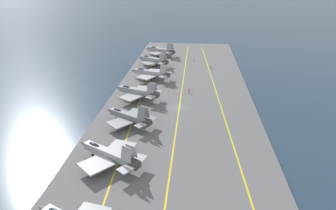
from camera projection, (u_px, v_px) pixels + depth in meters
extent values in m
plane|color=#23384C|center=(179.00, 108.00, 91.48)|extent=(2000.00, 2000.00, 0.00)
cube|color=slate|center=(179.00, 107.00, 91.40)|extent=(180.31, 46.28, 0.40)
cube|color=yellow|center=(221.00, 108.00, 90.23)|extent=(161.98, 10.51, 0.01)
cube|color=yellow|center=(179.00, 107.00, 91.32)|extent=(162.28, 0.36, 0.01)
cube|color=yellow|center=(138.00, 105.00, 92.40)|extent=(162.15, 7.05, 0.01)
cone|color=#5B5E60|center=(42.00, 209.00, 48.61)|extent=(2.47, 2.79, 1.66)
cube|color=#A8AAAF|center=(107.00, 153.00, 63.53)|extent=(7.30, 11.85, 1.61)
cone|color=#5B5E60|center=(83.00, 143.00, 67.19)|extent=(2.46, 2.81, 1.53)
cube|color=#38383A|center=(135.00, 164.00, 59.78)|extent=(2.59, 2.66, 1.36)
ellipsoid|color=#232D38|center=(94.00, 145.00, 65.13)|extent=(2.21, 3.11, 0.88)
cube|color=#A8AAAF|center=(96.00, 164.00, 60.69)|extent=(7.95, 7.92, 0.28)
cube|color=#A8AAAF|center=(121.00, 148.00, 66.36)|extent=(6.94, 6.67, 0.28)
cube|color=#A8AAAF|center=(126.00, 154.00, 58.87)|extent=(1.94, 2.54, 3.04)
cube|color=#A8AAAF|center=(132.00, 150.00, 60.16)|extent=(1.94, 2.54, 3.04)
cube|color=#A8AAAF|center=(125.00, 169.00, 58.35)|extent=(3.67, 3.60, 0.20)
cube|color=#A8AAAF|center=(140.00, 158.00, 61.72)|extent=(3.40, 3.12, 0.20)
cylinder|color=#B2B2B7|center=(92.00, 153.00, 66.53)|extent=(0.16, 0.16, 1.64)
cylinder|color=black|center=(93.00, 155.00, 66.74)|extent=(0.48, 0.63, 0.60)
cylinder|color=#B2B2B7|center=(109.00, 164.00, 62.69)|extent=(0.16, 0.16, 1.64)
cylinder|color=black|center=(109.00, 166.00, 62.90)|extent=(0.48, 0.63, 0.60)
cylinder|color=#B2B2B7|center=(116.00, 159.00, 64.41)|extent=(0.16, 0.16, 1.64)
cylinder|color=black|center=(116.00, 161.00, 64.62)|extent=(0.48, 0.63, 0.60)
cube|color=gray|center=(127.00, 116.00, 80.20)|extent=(6.98, 10.83, 1.58)
cone|color=#5B5E60|center=(109.00, 110.00, 83.67)|extent=(2.37, 2.63, 1.50)
cube|color=#38383A|center=(147.00, 122.00, 76.66)|extent=(2.50, 2.52, 1.34)
ellipsoid|color=#232D38|center=(117.00, 110.00, 81.71)|extent=(2.12, 2.87, 0.87)
cube|color=gray|center=(120.00, 123.00, 77.60)|extent=(7.30, 7.28, 0.28)
cube|color=gray|center=(137.00, 113.00, 82.82)|extent=(6.45, 6.20, 0.28)
cube|color=gray|center=(141.00, 114.00, 75.70)|extent=(1.92, 2.38, 3.24)
cube|color=gray|center=(145.00, 112.00, 76.95)|extent=(1.92, 2.38, 3.24)
cube|color=gray|center=(141.00, 125.00, 75.25)|extent=(3.55, 3.46, 0.20)
cube|color=gray|center=(151.00, 119.00, 78.56)|extent=(3.36, 2.98, 0.20)
cylinder|color=#B2B2B7|center=(116.00, 117.00, 83.06)|extent=(0.16, 0.16, 1.57)
cylinder|color=black|center=(116.00, 119.00, 83.26)|extent=(0.48, 0.63, 0.60)
cylinder|color=#B2B2B7|center=(128.00, 124.00, 79.41)|extent=(0.16, 0.16, 1.57)
cylinder|color=black|center=(128.00, 125.00, 79.60)|extent=(0.48, 0.63, 0.60)
cylinder|color=#B2B2B7|center=(134.00, 121.00, 81.07)|extent=(0.16, 0.16, 1.57)
cylinder|color=black|center=(134.00, 122.00, 81.27)|extent=(0.48, 0.63, 0.60)
cube|color=#93999E|center=(136.00, 91.00, 96.01)|extent=(5.80, 11.79, 1.73)
cone|color=#5B5E60|center=(118.00, 88.00, 98.77)|extent=(2.33, 2.69, 1.65)
cube|color=#38383A|center=(156.00, 95.00, 93.18)|extent=(2.54, 2.51, 1.47)
ellipsoid|color=#232D38|center=(126.00, 87.00, 97.12)|extent=(1.91, 3.05, 0.95)
cube|color=#93999E|center=(131.00, 97.00, 92.95)|extent=(7.76, 7.58, 0.28)
cube|color=#93999E|center=(143.00, 89.00, 99.20)|extent=(6.41, 5.79, 0.28)
cube|color=#93999E|center=(150.00, 88.00, 92.05)|extent=(1.58, 2.41, 2.68)
cube|color=#93999E|center=(153.00, 86.00, 93.55)|extent=(1.58, 2.41, 2.68)
cube|color=#93999E|center=(151.00, 97.00, 91.51)|extent=(3.56, 3.37, 0.20)
cube|color=#93999E|center=(158.00, 92.00, 95.24)|extent=(3.16, 2.73, 0.20)
cylinder|color=#B2B2B7|center=(125.00, 94.00, 98.50)|extent=(0.16, 0.16, 1.85)
cylinder|color=black|center=(125.00, 96.00, 98.75)|extent=(0.42, 0.64, 0.60)
cylinder|color=#B2B2B7|center=(138.00, 98.00, 95.25)|extent=(0.16, 0.16, 1.85)
cylinder|color=black|center=(138.00, 100.00, 95.50)|extent=(0.42, 0.64, 0.60)
cylinder|color=#B2B2B7|center=(141.00, 96.00, 97.25)|extent=(0.16, 0.16, 1.85)
cylinder|color=black|center=(142.00, 97.00, 97.50)|extent=(0.42, 0.64, 0.60)
cube|color=#A8AAAF|center=(149.00, 73.00, 114.05)|extent=(5.31, 12.21, 1.67)
cone|color=#5B5E60|center=(133.00, 70.00, 116.60)|extent=(2.22, 2.70, 1.59)
cube|color=#38383A|center=(167.00, 75.00, 111.45)|extent=(2.44, 2.48, 1.42)
ellipsoid|color=#232D38|center=(141.00, 69.00, 115.07)|extent=(1.78, 3.13, 0.92)
cube|color=#A8AAAF|center=(146.00, 77.00, 111.05)|extent=(7.59, 7.48, 0.28)
cube|color=#A8AAAF|center=(155.00, 71.00, 117.20)|extent=(5.97, 5.66, 0.28)
cube|color=#A8AAAF|center=(163.00, 69.00, 110.28)|extent=(1.53, 2.48, 2.73)
cube|color=#A8AAAF|center=(165.00, 68.00, 111.76)|extent=(1.53, 2.48, 2.73)
cube|color=#A8AAAF|center=(163.00, 76.00, 109.74)|extent=(3.56, 3.36, 0.20)
cube|color=#A8AAAF|center=(168.00, 73.00, 113.51)|extent=(3.08, 2.67, 0.20)
cylinder|color=#B2B2B7|center=(139.00, 75.00, 116.39)|extent=(0.16, 0.16, 1.80)
cylinder|color=black|center=(139.00, 77.00, 116.63)|extent=(0.39, 0.64, 0.60)
cylinder|color=#B2B2B7|center=(151.00, 78.00, 113.33)|extent=(0.16, 0.16, 1.80)
cylinder|color=black|center=(151.00, 80.00, 113.57)|extent=(0.39, 0.64, 0.60)
cylinder|color=#B2B2B7|center=(154.00, 76.00, 115.30)|extent=(0.16, 0.16, 1.80)
cylinder|color=black|center=(154.00, 78.00, 115.54)|extent=(0.39, 0.64, 0.60)
cube|color=#93999E|center=(152.00, 60.00, 130.81)|extent=(7.12, 11.17, 1.89)
cone|color=#5B5E60|center=(140.00, 58.00, 134.20)|extent=(2.62, 2.79, 1.79)
cube|color=#38383A|center=(166.00, 62.00, 127.34)|extent=(2.80, 2.69, 1.61)
ellipsoid|color=#232D38|center=(146.00, 57.00, 132.22)|extent=(2.24, 2.99, 1.04)
cube|color=#93999E|center=(149.00, 63.00, 128.33)|extent=(6.88, 6.90, 0.28)
cube|color=#93999E|center=(157.00, 60.00, 133.39)|extent=(5.80, 6.02, 0.28)
cube|color=#93999E|center=(162.00, 57.00, 126.26)|extent=(1.80, 2.35, 2.75)
cube|color=#93999E|center=(164.00, 56.00, 127.78)|extent=(1.80, 2.35, 2.75)
cube|color=#93999E|center=(162.00, 63.00, 125.78)|extent=(3.56, 3.46, 0.20)
cube|color=#93999E|center=(168.00, 61.00, 129.37)|extent=(3.34, 2.96, 0.20)
cylinder|color=#B2B2B7|center=(145.00, 62.00, 133.71)|extent=(0.16, 0.16, 1.70)
cylinder|color=black|center=(145.00, 63.00, 133.93)|extent=(0.48, 0.63, 0.60)
cylinder|color=#B2B2B7|center=(153.00, 65.00, 129.93)|extent=(0.16, 0.16, 1.70)
cylinder|color=black|center=(153.00, 66.00, 130.16)|extent=(0.48, 0.63, 0.60)
cylinder|color=#B2B2B7|center=(156.00, 63.00, 131.95)|extent=(0.16, 0.16, 1.70)
cylinder|color=black|center=(156.00, 65.00, 132.18)|extent=(0.48, 0.63, 0.60)
cube|color=#93999E|center=(159.00, 50.00, 147.21)|extent=(6.94, 12.00, 1.87)
cone|color=#5B5E60|center=(147.00, 48.00, 150.54)|extent=(2.60, 2.87, 1.78)
cube|color=#38383A|center=(172.00, 52.00, 143.80)|extent=(2.80, 2.73, 1.59)
ellipsoid|color=#232D38|center=(153.00, 47.00, 148.59)|extent=(2.21, 3.16, 1.03)
cube|color=#93999E|center=(156.00, 53.00, 144.31)|extent=(7.74, 7.70, 0.28)
cube|color=#93999E|center=(164.00, 50.00, 150.22)|extent=(6.55, 6.33, 0.28)
cube|color=#93999E|center=(169.00, 47.00, 142.63)|extent=(1.86, 2.53, 3.11)
cube|color=#93999E|center=(171.00, 46.00, 144.18)|extent=(1.86, 2.53, 3.11)
cube|color=#93999E|center=(169.00, 53.00, 142.20)|extent=(3.64, 3.52, 0.20)
cube|color=#93999E|center=(174.00, 51.00, 145.88)|extent=(3.31, 2.99, 0.20)
cylinder|color=#B2B2B7|center=(152.00, 53.00, 150.06)|extent=(0.16, 0.16, 1.67)
cylinder|color=black|center=(152.00, 54.00, 150.28)|extent=(0.45, 0.64, 0.60)
cylinder|color=#B2B2B7|center=(160.00, 55.00, 146.32)|extent=(0.16, 0.16, 1.67)
cylinder|color=black|center=(160.00, 56.00, 146.53)|extent=(0.45, 0.64, 0.60)
cylinder|color=#B2B2B7|center=(163.00, 53.00, 148.38)|extent=(0.16, 0.16, 1.67)
cylinder|color=black|center=(163.00, 54.00, 148.60)|extent=(0.45, 0.64, 0.60)
cylinder|color=#232328|center=(211.00, 67.00, 127.98)|extent=(0.24, 0.24, 0.91)
cube|color=yellow|center=(211.00, 66.00, 127.68)|extent=(0.44, 0.46, 0.55)
sphere|color=beige|center=(211.00, 65.00, 127.52)|extent=(0.22, 0.22, 0.22)
sphere|color=yellow|center=(211.00, 65.00, 127.50)|extent=(0.24, 0.24, 0.24)
cylinder|color=#383328|center=(194.00, 60.00, 138.32)|extent=(0.24, 0.24, 0.81)
cube|color=white|center=(194.00, 59.00, 138.04)|extent=(0.46, 0.42, 0.56)
sphere|color=beige|center=(194.00, 58.00, 137.87)|extent=(0.22, 0.22, 0.22)
sphere|color=white|center=(194.00, 58.00, 137.85)|extent=(0.24, 0.24, 0.24)
cylinder|color=#4C473D|center=(189.00, 92.00, 101.49)|extent=(0.24, 0.24, 0.92)
cube|color=red|center=(189.00, 90.00, 101.20)|extent=(0.44, 0.37, 0.53)
sphere|color=tan|center=(189.00, 89.00, 101.04)|extent=(0.22, 0.22, 0.22)
sphere|color=red|center=(189.00, 89.00, 101.01)|extent=(0.24, 0.24, 0.24)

